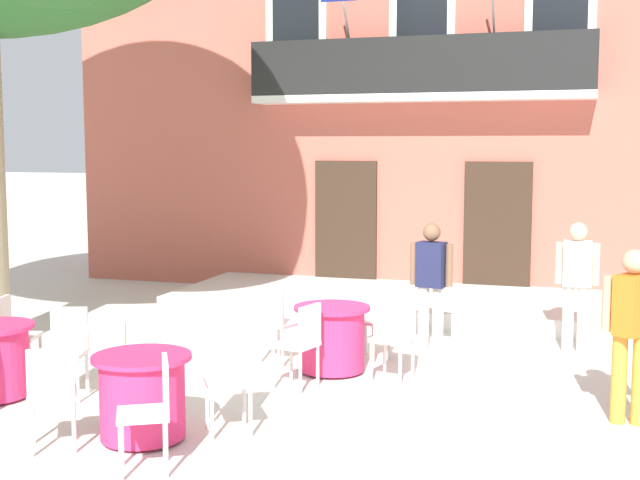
% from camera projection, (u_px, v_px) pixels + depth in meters
% --- Properties ---
extents(ground_plane, '(120.00, 120.00, 0.00)m').
position_uv_depth(ground_plane, '(271.00, 362.00, 10.11)').
color(ground_plane, silver).
extents(building_facade, '(13.00, 5.09, 7.50)m').
position_uv_depth(building_facade, '(442.00, 82.00, 16.07)').
color(building_facade, '#BC5B4C').
rests_on(building_facade, ground).
extents(entrance_step_platform, '(7.12, 2.72, 0.25)m').
position_uv_depth(entrance_step_platform, '(403.00, 302.00, 13.30)').
color(entrance_step_platform, silver).
rests_on(entrance_step_platform, ground).
extents(cafe_chair_near_tree_0, '(0.50, 0.50, 0.91)m').
position_uv_depth(cafe_chair_near_tree_0, '(67.00, 346.00, 8.69)').
color(cafe_chair_near_tree_0, silver).
rests_on(cafe_chair_near_tree_0, ground).
extents(cafe_chair_near_tree_1, '(0.49, 0.49, 0.91)m').
position_uv_depth(cafe_chair_near_tree_1, '(12.00, 331.00, 9.37)').
color(cafe_chair_near_tree_1, silver).
rests_on(cafe_chair_near_tree_1, ground).
extents(cafe_table_middle, '(0.86, 0.86, 0.76)m').
position_uv_depth(cafe_table_middle, '(332.00, 338.00, 9.63)').
color(cafe_table_middle, '#E52D66').
rests_on(cafe_table_middle, ground).
extents(cafe_chair_middle_0, '(0.51, 0.51, 0.91)m').
position_uv_depth(cafe_chair_middle_0, '(364.00, 315.00, 10.25)').
color(cafe_chair_middle_0, silver).
rests_on(cafe_chair_middle_0, ground).
extents(cafe_chair_middle_1, '(0.51, 0.51, 0.91)m').
position_uv_depth(cafe_chair_middle_1, '(276.00, 319.00, 10.00)').
color(cafe_chair_middle_1, silver).
rests_on(cafe_chair_middle_1, ground).
extents(cafe_chair_middle_2, '(0.49, 0.49, 0.91)m').
position_uv_depth(cafe_chair_middle_2, '(302.00, 340.00, 8.94)').
color(cafe_chair_middle_2, silver).
rests_on(cafe_chair_middle_2, ground).
extents(cafe_chair_middle_3, '(0.47, 0.47, 0.91)m').
position_uv_depth(cafe_chair_middle_3, '(395.00, 332.00, 9.32)').
color(cafe_chair_middle_3, silver).
rests_on(cafe_chair_middle_3, ground).
extents(cafe_table_front, '(0.86, 0.86, 0.76)m').
position_uv_depth(cafe_table_front, '(143.00, 396.00, 7.40)').
color(cafe_table_front, '#E52D66').
rests_on(cafe_table_front, ground).
extents(cafe_chair_front_0, '(0.55, 0.55, 0.91)m').
position_uv_depth(cafe_chair_front_0, '(227.00, 373.00, 7.65)').
color(cafe_chair_front_0, silver).
rests_on(cafe_chair_front_0, ground).
extents(cafe_chair_front_1, '(0.54, 0.54, 0.91)m').
position_uv_depth(cafe_chair_front_1, '(135.00, 360.00, 8.11)').
color(cafe_chair_front_1, silver).
rests_on(cafe_chair_front_1, ground).
extents(cafe_chair_front_2, '(0.55, 0.55, 0.91)m').
position_uv_depth(cafe_chair_front_2, '(52.00, 390.00, 7.11)').
color(cafe_chair_front_2, silver).
rests_on(cafe_chair_front_2, ground).
extents(cafe_chair_front_3, '(0.54, 0.54, 0.91)m').
position_uv_depth(cafe_chair_front_3, '(152.00, 406.00, 6.67)').
color(cafe_chair_front_3, silver).
rests_on(cafe_chair_front_3, ground).
extents(pedestrian_near_entrance, '(0.53, 0.40, 1.63)m').
position_uv_depth(pedestrian_near_entrance, '(631.00, 326.00, 7.78)').
color(pedestrian_near_entrance, gold).
rests_on(pedestrian_near_entrance, ground).
extents(pedestrian_mid_plaza, '(0.53, 0.29, 1.61)m').
position_uv_depth(pedestrian_mid_plaza, '(431.00, 280.00, 10.51)').
color(pedestrian_mid_plaza, silver).
rests_on(pedestrian_mid_plaza, ground).
extents(pedestrian_by_tree, '(0.53, 0.23, 1.62)m').
position_uv_depth(pedestrian_by_tree, '(577.00, 279.00, 10.54)').
color(pedestrian_by_tree, silver).
rests_on(pedestrian_by_tree, ground).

